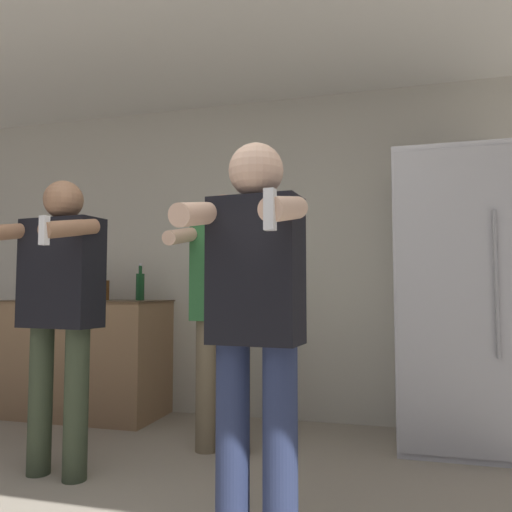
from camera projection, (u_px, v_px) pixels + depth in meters
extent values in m
cube|color=beige|center=(271.00, 256.00, 4.01)|extent=(7.00, 0.06, 2.55)
cube|color=silver|center=(211.00, 5.00, 2.75)|extent=(7.00, 3.28, 0.05)
cube|color=silver|center=(448.00, 299.00, 3.28)|extent=(0.69, 0.71, 1.89)
cube|color=#B6B6BB|center=(455.00, 300.00, 2.94)|extent=(0.67, 0.01, 1.82)
cylinder|color=#99999E|center=(496.00, 283.00, 2.86)|extent=(0.02, 0.02, 0.85)
cube|color=#997551|center=(85.00, 358.00, 4.03)|extent=(1.28, 0.60, 0.91)
cube|color=brown|center=(86.00, 301.00, 4.06)|extent=(1.31, 0.63, 0.01)
cylinder|color=#563314|center=(104.00, 290.00, 4.08)|extent=(0.08, 0.08, 0.16)
cylinder|color=#563314|center=(105.00, 277.00, 4.09)|extent=(0.03, 0.03, 0.06)
sphere|color=black|center=(105.00, 274.00, 4.09)|extent=(0.03, 0.03, 0.03)
cylinder|color=black|center=(54.00, 286.00, 4.21)|extent=(0.09, 0.09, 0.23)
cylinder|color=black|center=(55.00, 267.00, 4.22)|extent=(0.03, 0.03, 0.10)
sphere|color=#B29933|center=(55.00, 261.00, 4.23)|extent=(0.04, 0.04, 0.04)
cylinder|color=#194723|center=(140.00, 287.00, 4.00)|extent=(0.07, 0.07, 0.21)
cylinder|color=#194723|center=(140.00, 269.00, 4.01)|extent=(0.03, 0.03, 0.07)
sphere|color=silver|center=(140.00, 265.00, 4.01)|extent=(0.03, 0.03, 0.03)
cylinder|color=maroon|center=(40.00, 285.00, 4.25)|extent=(0.09, 0.09, 0.26)
cylinder|color=maroon|center=(40.00, 264.00, 4.26)|extent=(0.04, 0.04, 0.09)
sphere|color=maroon|center=(40.00, 259.00, 4.27)|extent=(0.04, 0.04, 0.04)
cylinder|color=navy|center=(233.00, 442.00, 2.00)|extent=(0.14, 0.14, 0.79)
cylinder|color=navy|center=(280.00, 448.00, 1.93)|extent=(0.14, 0.14, 0.79)
cube|color=black|center=(256.00, 270.00, 2.01)|extent=(0.38, 0.23, 0.59)
sphere|color=beige|center=(256.00, 171.00, 2.04)|extent=(0.23, 0.23, 0.23)
cylinder|color=beige|center=(200.00, 214.00, 1.93)|extent=(0.12, 0.35, 0.15)
cylinder|color=beige|center=(285.00, 208.00, 1.81)|extent=(0.12, 0.35, 0.15)
cube|color=white|center=(270.00, 209.00, 1.66)|extent=(0.04, 0.04, 0.14)
cylinder|color=#38422D|center=(41.00, 400.00, 2.75)|extent=(0.13, 0.13, 0.80)
cylinder|color=#38422D|center=(76.00, 404.00, 2.66)|extent=(0.13, 0.13, 0.80)
cube|color=black|center=(62.00, 273.00, 2.75)|extent=(0.47, 0.25, 0.60)
sphere|color=#9E7051|center=(64.00, 200.00, 2.78)|extent=(0.22, 0.22, 0.22)
cylinder|color=#9E7051|center=(8.00, 232.00, 2.68)|extent=(0.12, 0.37, 0.14)
cylinder|color=#9E7051|center=(71.00, 228.00, 2.52)|extent=(0.12, 0.37, 0.14)
cube|color=white|center=(44.00, 230.00, 2.36)|extent=(0.04, 0.04, 0.14)
cylinder|color=#75664C|center=(207.00, 385.00, 3.14)|extent=(0.15, 0.15, 0.81)
cylinder|color=#75664C|center=(239.00, 387.00, 3.08)|extent=(0.15, 0.15, 0.81)
cube|color=#2D6B38|center=(223.00, 272.00, 3.16)|extent=(0.39, 0.21, 0.61)
sphere|color=beige|center=(224.00, 210.00, 3.19)|extent=(0.19, 0.19, 0.19)
cylinder|color=beige|center=(184.00, 236.00, 3.04)|extent=(0.10, 0.42, 0.16)
cylinder|color=beige|center=(240.00, 234.00, 2.93)|extent=(0.10, 0.42, 0.16)
cube|color=white|center=(228.00, 236.00, 2.74)|extent=(0.04, 0.04, 0.14)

